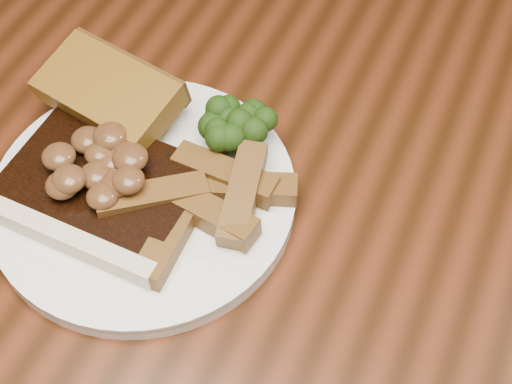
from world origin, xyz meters
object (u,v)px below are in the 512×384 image
Objects in this scene: potato_wedges at (215,201)px; steak at (100,190)px; chair_far at (507,29)px; plate at (144,196)px; dining_table at (273,260)px; garlic_bread at (112,109)px.

steak is at bearing -163.11° from potato_wedges.
chair_far reaches higher than plate.
dining_table is at bearing 21.94° from plate.
garlic_bread is 1.05× the size of potato_wedges.
dining_table is 1.82× the size of chair_far.
potato_wedges is (-0.04, -0.03, 0.12)m from dining_table.
plate is at bearing 34.85° from steak.
potato_wedges is (-0.17, -0.66, 0.29)m from chair_far.
chair_far is at bearing 74.20° from garlic_bread.
plate is at bearing -158.06° from dining_table.
dining_table is 0.20m from garlic_bread.
potato_wedges reaches higher than steak.
plate is 1.66× the size of steak.
chair_far is 5.73× the size of steak.
potato_wedges is at bearing -140.55° from dining_table.
garlic_bread is 0.14m from potato_wedges.
chair_far is at bearing 70.70° from plate.
dining_table is at bearing 39.45° from potato_wedges.
dining_table is 10.46× the size of steak.
chair_far is 3.45× the size of plate.
garlic_bread is at bearing 173.24° from dining_table.
potato_wedges is at bearing -12.08° from garlic_bread.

